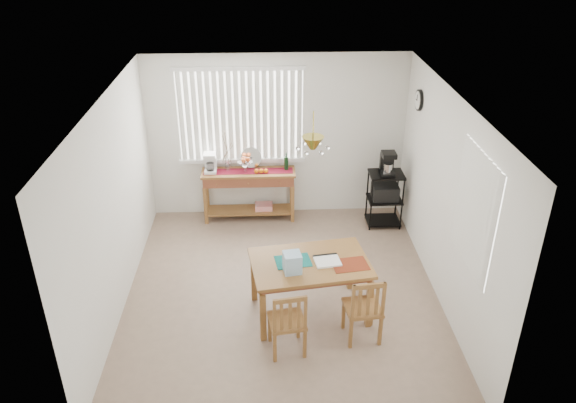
{
  "coord_description": "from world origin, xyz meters",
  "views": [
    {
      "loc": [
        -0.19,
        -5.94,
        4.45
      ],
      "look_at": [
        0.1,
        0.55,
        1.05
      ],
      "focal_mm": 35.0,
      "sensor_mm": 36.0,
      "label": 1
    }
  ],
  "objects_px": {
    "dining_table": "(310,268)",
    "chair_left": "(288,322)",
    "chair_right": "(364,309)",
    "sideboard": "(249,183)",
    "wire_cart": "(385,194)",
    "cart_items": "(387,163)"
  },
  "relations": [
    {
      "from": "sideboard",
      "to": "dining_table",
      "type": "xyz_separation_m",
      "value": [
        0.76,
        -2.44,
        0.04
      ]
    },
    {
      "from": "wire_cart",
      "to": "chair_right",
      "type": "xyz_separation_m",
      "value": [
        -0.76,
        -2.65,
        -0.1
      ]
    },
    {
      "from": "dining_table",
      "to": "chair_left",
      "type": "distance_m",
      "value": 0.79
    },
    {
      "from": "wire_cart",
      "to": "dining_table",
      "type": "xyz_separation_m",
      "value": [
        -1.33,
        -2.14,
        0.13
      ]
    },
    {
      "from": "chair_right",
      "to": "dining_table",
      "type": "bearing_deg",
      "value": 138.42
    },
    {
      "from": "cart_items",
      "to": "chair_left",
      "type": "xyz_separation_m",
      "value": [
        -1.63,
        -2.84,
        -0.63
      ]
    },
    {
      "from": "sideboard",
      "to": "wire_cart",
      "type": "distance_m",
      "value": 2.12
    },
    {
      "from": "wire_cart",
      "to": "chair_left",
      "type": "relative_size",
      "value": 1.04
    },
    {
      "from": "wire_cart",
      "to": "chair_right",
      "type": "height_order",
      "value": "wire_cart"
    },
    {
      "from": "dining_table",
      "to": "chair_right",
      "type": "distance_m",
      "value": 0.8
    },
    {
      "from": "sideboard",
      "to": "chair_left",
      "type": "bearing_deg",
      "value": -81.52
    },
    {
      "from": "wire_cart",
      "to": "cart_items",
      "type": "bearing_deg",
      "value": 90.0
    },
    {
      "from": "sideboard",
      "to": "chair_right",
      "type": "bearing_deg",
      "value": -65.58
    },
    {
      "from": "dining_table",
      "to": "chair_left",
      "type": "relative_size",
      "value": 1.77
    },
    {
      "from": "sideboard",
      "to": "cart_items",
      "type": "relative_size",
      "value": 4.03
    },
    {
      "from": "wire_cart",
      "to": "dining_table",
      "type": "relative_size",
      "value": 0.59
    },
    {
      "from": "wire_cart",
      "to": "cart_items",
      "type": "height_order",
      "value": "cart_items"
    },
    {
      "from": "dining_table",
      "to": "chair_left",
      "type": "bearing_deg",
      "value": -113.52
    },
    {
      "from": "chair_left",
      "to": "chair_right",
      "type": "xyz_separation_m",
      "value": [
        0.87,
        0.18,
        0.01
      ]
    },
    {
      "from": "sideboard",
      "to": "chair_right",
      "type": "relative_size",
      "value": 1.67
    },
    {
      "from": "chair_left",
      "to": "chair_right",
      "type": "bearing_deg",
      "value": 11.58
    },
    {
      "from": "cart_items",
      "to": "chair_left",
      "type": "height_order",
      "value": "cart_items"
    }
  ]
}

